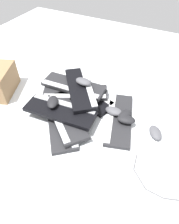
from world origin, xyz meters
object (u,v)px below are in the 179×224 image
keyboard_6 (60,111)px  keyboard_7 (80,88)px  keyboard_0 (119,119)px  mouse_4 (125,115)px  mouse_2 (114,111)px  keyboard_4 (65,116)px  keyboard_2 (61,123)px  mouse_1 (126,119)px  keyboard_1 (85,95)px  keyboard_3 (75,93)px  keyboard_5 (73,86)px  mouse_5 (155,133)px  mouse_0 (83,82)px  mouse_3 (52,102)px

keyboard_6 → keyboard_7: (0.02, 0.22, 0.03)m
keyboard_0 → mouse_4: bearing=24.1°
keyboard_7 → mouse_2: size_ratio=3.99×
keyboard_4 → keyboard_7: (-0.01, 0.22, 0.06)m
keyboard_2 → mouse_1: mouse_1 is taller
keyboard_1 → keyboard_3: keyboard_3 is taller
keyboard_5 → keyboard_7: size_ratio=1.02×
mouse_1 → mouse_2: same height
keyboard_2 → keyboard_3: (-0.05, 0.26, 0.03)m
mouse_1 → mouse_5: size_ratio=1.00×
keyboard_6 → keyboard_7: 0.22m
keyboard_3 → mouse_5: keyboard_3 is taller
keyboard_6 → mouse_5: (0.56, 0.14, -0.05)m
keyboard_4 → keyboard_5: (-0.08, 0.25, 0.03)m
keyboard_5 → mouse_2: (0.34, -0.08, -0.02)m
mouse_5 → mouse_4: bearing=-130.9°
keyboard_4 → mouse_0: 0.27m
mouse_2 → mouse_5: bearing=175.4°
keyboard_3 → mouse_0: 0.11m
keyboard_0 → mouse_3: (-0.39, -0.14, 0.10)m
keyboard_4 → mouse_4: mouse_4 is taller
keyboard_5 → mouse_2: keyboard_5 is taller
keyboard_2 → keyboard_0: bearing=32.1°
mouse_0 → keyboard_5: bearing=3.2°
keyboard_3 → keyboard_4: (0.05, -0.22, 0.00)m
mouse_4 → keyboard_0: bearing=128.1°
keyboard_7 → mouse_0: size_ratio=3.99×
mouse_0 → mouse_5: size_ratio=1.00×
keyboard_6 → mouse_3: bearing=170.3°
keyboard_6 → mouse_5: bearing=14.1°
keyboard_6 → mouse_0: mouse_0 is taller
mouse_3 → keyboard_1: bearing=131.1°
keyboard_0 → mouse_1: mouse_1 is taller
keyboard_6 → keyboard_3: bearing=95.9°
mouse_5 → keyboard_7: bearing=-131.6°
keyboard_5 → mouse_4: bearing=-11.0°
mouse_5 → keyboard_5: bearing=-133.3°
keyboard_7 → mouse_5: bearing=-8.1°
keyboard_1 → mouse_4: (0.32, -0.09, 0.04)m
keyboard_0 → mouse_0: bearing=162.9°
keyboard_1 → mouse_2: mouse_2 is taller
keyboard_3 → keyboard_4: size_ratio=1.06×
mouse_2 → keyboard_0: bearing=162.1°
keyboard_4 → mouse_4: 0.37m
mouse_5 → mouse_3: bearing=-111.6°
keyboard_2 → keyboard_6: 0.07m
keyboard_7 → mouse_1: 0.37m
mouse_0 → mouse_2: (0.26, -0.08, -0.09)m
keyboard_2 → keyboard_7: 0.27m
keyboard_1 → mouse_5: (0.53, -0.12, 0.01)m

